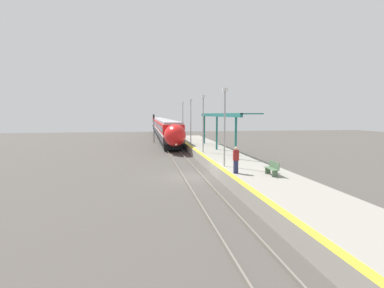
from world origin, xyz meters
TOP-DOWN VIEW (x-y plane):
  - ground_plane at (0.00, 0.00)m, footprint 120.00×120.00m
  - rail_left at (-0.72, 0.00)m, footprint 0.08×90.00m
  - rail_right at (0.72, 0.00)m, footprint 0.08×90.00m
  - train at (0.00, 41.62)m, footprint 2.77×59.60m
  - platform_right at (3.99, 0.00)m, footprint 4.54×64.00m
  - platform_bench at (4.53, -4.34)m, footprint 0.44×1.46m
  - person_waiting at (2.39, -3.35)m, footprint 0.36×0.23m
  - railway_signal at (-2.11, 28.01)m, footprint 0.28×0.28m
  - lamppost_near at (2.34, -0.60)m, footprint 0.36×0.20m
  - lamppost_mid at (2.34, 7.80)m, footprint 0.36×0.20m
  - lamppost_far at (2.34, 16.21)m, footprint 0.36×0.20m
  - lamppost_farthest at (2.34, 24.61)m, footprint 0.36×0.20m
  - station_canopy at (4.85, 9.86)m, footprint 2.02×17.09m

SIDE VIEW (x-z plane):
  - ground_plane at x=0.00m, z-range 0.00..0.00m
  - rail_left at x=-0.72m, z-range 0.00..0.15m
  - rail_right at x=0.72m, z-range 0.00..0.15m
  - platform_right at x=3.99m, z-range 0.00..0.90m
  - platform_bench at x=4.53m, z-range 0.92..1.81m
  - person_waiting at x=2.39m, z-range 0.94..2.72m
  - train at x=0.00m, z-range 0.28..4.06m
  - railway_signal at x=-2.11m, z-range 0.51..5.26m
  - lamppost_near at x=2.34m, z-range 1.29..7.12m
  - lamppost_mid at x=2.34m, z-range 1.29..7.12m
  - lamppost_far at x=2.34m, z-range 1.29..7.12m
  - lamppost_farthest at x=2.34m, z-range 1.29..7.12m
  - station_canopy at x=4.85m, z-range 2.63..6.63m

